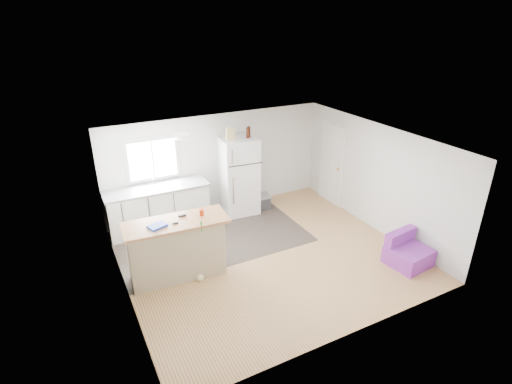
# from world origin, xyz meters

# --- Properties ---
(room) EXTENTS (5.51, 5.01, 2.41)m
(room) POSITION_xyz_m (0.00, 0.00, 1.20)
(room) COLOR #94643E
(room) RESTS_ON ground
(vinyl_zone) EXTENTS (4.05, 2.50, 0.00)m
(vinyl_zone) POSITION_xyz_m (-0.73, 1.25, 0.00)
(vinyl_zone) COLOR #352C27
(vinyl_zone) RESTS_ON floor
(window) EXTENTS (1.18, 0.06, 0.98)m
(window) POSITION_xyz_m (-1.55, 2.49, 1.55)
(window) COLOR white
(window) RESTS_ON back_wall
(interior_door) EXTENTS (0.11, 0.92, 2.10)m
(interior_door) POSITION_xyz_m (2.72, 1.55, 1.02)
(interior_door) COLOR white
(interior_door) RESTS_ON right_wall
(ceiling_fixture) EXTENTS (0.30, 0.30, 0.07)m
(ceiling_fixture) POSITION_xyz_m (-1.20, 1.20, 2.36)
(ceiling_fixture) COLOR white
(ceiling_fixture) RESTS_ON ceiling
(kitchen_cabinets) EXTENTS (2.30, 0.76, 1.31)m
(kitchen_cabinets) POSITION_xyz_m (-1.61, 2.15, 0.52)
(kitchen_cabinets) COLOR white
(kitchen_cabinets) RESTS_ON floor
(peninsula) EXTENTS (1.91, 0.84, 1.15)m
(peninsula) POSITION_xyz_m (-1.80, 0.18, 0.58)
(peninsula) COLOR tan
(peninsula) RESTS_ON floor
(refrigerator) EXTENTS (0.89, 0.85, 1.88)m
(refrigerator) POSITION_xyz_m (0.37, 2.09, 0.94)
(refrigerator) COLOR white
(refrigerator) RESTS_ON floor
(cooler) EXTENTS (0.51, 0.37, 0.37)m
(cooler) POSITION_xyz_m (0.89, 1.96, 0.19)
(cooler) COLOR #303133
(cooler) RESTS_ON floor
(purple_seat) EXTENTS (0.83, 0.79, 0.62)m
(purple_seat) POSITION_xyz_m (2.32, -1.50, 0.23)
(purple_seat) COLOR purple
(purple_seat) RESTS_ON floor
(cleaner_jug) EXTENTS (0.16, 0.12, 0.33)m
(cleaner_jug) POSITION_xyz_m (-1.37, 0.05, 0.14)
(cleaner_jug) COLOR silver
(cleaner_jug) RESTS_ON floor
(mop) EXTENTS (0.25, 0.35, 1.25)m
(mop) POSITION_xyz_m (-1.46, -0.13, 0.23)
(mop) COLOR green
(mop) RESTS_ON floor
(red_cup) EXTENTS (0.10, 0.10, 0.12)m
(red_cup) POSITION_xyz_m (-1.27, 0.18, 1.21)
(red_cup) COLOR #BD2D0B
(red_cup) RESTS_ON peninsula
(blue_tray) EXTENTS (0.35, 0.31, 0.04)m
(blue_tray) POSITION_xyz_m (-2.10, 0.13, 1.16)
(blue_tray) COLOR #1433C2
(blue_tray) RESTS_ON peninsula
(tool_a) EXTENTS (0.14, 0.06, 0.03)m
(tool_a) POSITION_xyz_m (-1.60, 0.32, 1.16)
(tool_a) COLOR black
(tool_a) RESTS_ON peninsula
(tool_b) EXTENTS (0.11, 0.06, 0.03)m
(tool_b) POSITION_xyz_m (-1.79, 0.10, 1.16)
(tool_b) COLOR black
(tool_b) RESTS_ON peninsula
(cardboard_box) EXTENTS (0.21, 0.13, 0.30)m
(cardboard_box) POSITION_xyz_m (0.15, 2.01, 2.03)
(cardboard_box) COLOR tan
(cardboard_box) RESTS_ON refrigerator
(bottle_left) EXTENTS (0.08, 0.08, 0.25)m
(bottle_left) POSITION_xyz_m (0.57, 2.00, 2.01)
(bottle_left) COLOR #3A140A
(bottle_left) RESTS_ON refrigerator
(bottle_right) EXTENTS (0.08, 0.08, 0.25)m
(bottle_right) POSITION_xyz_m (0.64, 2.06, 2.01)
(bottle_right) COLOR #3A140A
(bottle_right) RESTS_ON refrigerator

